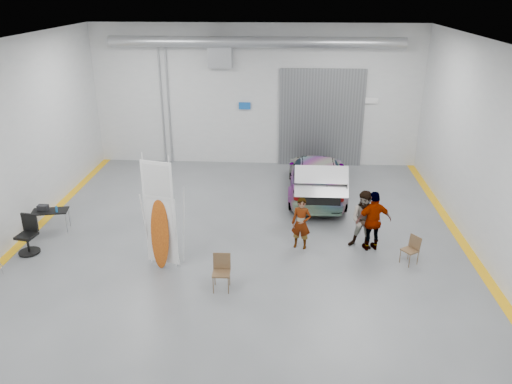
# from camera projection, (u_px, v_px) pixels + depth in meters

# --- Properties ---
(ground) EXTENTS (16.00, 16.00, 0.00)m
(ground) POSITION_uv_depth(u_px,v_px,m) (241.00, 250.00, 15.09)
(ground) COLOR #5B5E63
(ground) RESTS_ON ground
(room_shell) EXTENTS (14.02, 16.18, 6.01)m
(room_shell) POSITION_uv_depth(u_px,v_px,m) (253.00, 100.00, 15.55)
(room_shell) COLOR silver
(room_shell) RESTS_ON ground
(sedan_car) EXTENTS (2.24, 5.25, 1.51)m
(sedan_car) POSITION_uv_depth(u_px,v_px,m) (317.00, 176.00, 18.76)
(sedan_car) COLOR silver
(sedan_car) RESTS_ON ground
(person_a) EXTENTS (0.66, 0.52, 1.62)m
(person_a) POSITION_uv_depth(u_px,v_px,m) (301.00, 223.00, 14.92)
(person_a) COLOR #977152
(person_a) RESTS_ON ground
(person_b) EXTENTS (1.07, 0.93, 1.84)m
(person_b) POSITION_uv_depth(u_px,v_px,m) (365.00, 220.00, 14.86)
(person_b) COLOR slate
(person_b) RESTS_ON ground
(person_c) EXTENTS (1.16, 0.69, 1.88)m
(person_c) POSITION_uv_depth(u_px,v_px,m) (373.00, 221.00, 14.78)
(person_c) COLOR brown
(person_c) RESTS_ON ground
(surfboard_display) EXTENTS (0.92, 0.42, 3.34)m
(surfboard_display) POSITION_uv_depth(u_px,v_px,m) (162.00, 224.00, 13.68)
(surfboard_display) COLOR white
(surfboard_display) RESTS_ON ground
(folding_chair_near) EXTENTS (0.47, 0.48, 0.96)m
(folding_chair_near) POSITION_uv_depth(u_px,v_px,m) (222.00, 279.00, 13.03)
(folding_chair_near) COLOR brown
(folding_chair_near) RESTS_ON ground
(folding_chair_far) EXTENTS (0.54, 0.64, 0.84)m
(folding_chair_far) POSITION_uv_depth(u_px,v_px,m) (409.00, 255.00, 14.25)
(folding_chair_far) COLOR brown
(folding_chair_far) RESTS_ON ground
(work_table) EXTENTS (1.20, 0.76, 0.91)m
(work_table) POSITION_uv_depth(u_px,v_px,m) (48.00, 211.00, 16.03)
(work_table) COLOR gray
(work_table) RESTS_ON ground
(office_chair) EXTENTS (0.62, 0.63, 1.17)m
(office_chair) POSITION_uv_depth(u_px,v_px,m) (28.00, 237.00, 14.77)
(office_chair) COLOR black
(office_chair) RESTS_ON ground
(trunk_lid) EXTENTS (1.76, 1.07, 0.04)m
(trunk_lid) POSITION_uv_depth(u_px,v_px,m) (321.00, 179.00, 16.29)
(trunk_lid) COLOR silver
(trunk_lid) RESTS_ON sedan_car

